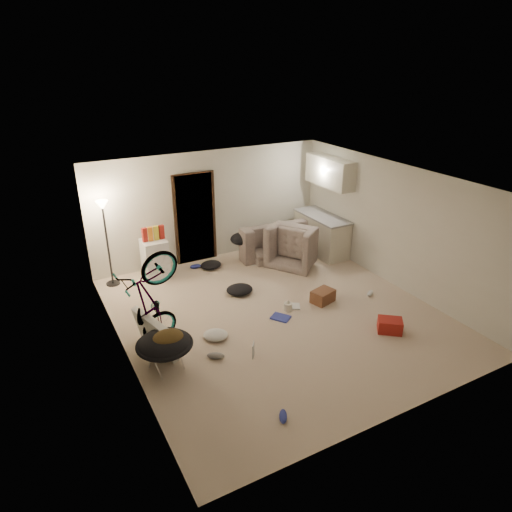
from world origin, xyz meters
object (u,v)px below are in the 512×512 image
armchair (297,247)px  drink_case_a (323,296)px  bicycle (152,323)px  mini_fridge (155,259)px  kitchen_counter (321,235)px  floor_lamp (105,225)px  drink_case_b (390,325)px  sofa (278,241)px  saucer_chair (165,349)px  tv_box (155,334)px  juicer (288,306)px

armchair → drink_case_a: size_ratio=2.47×
bicycle → mini_fridge: size_ratio=2.07×
kitchen_counter → armchair: (-0.81, -0.20, -0.09)m
kitchen_counter → floor_lamp: bearing=172.3°
kitchen_counter → drink_case_b: bearing=-106.3°
sofa → drink_case_b: (-0.06, -3.88, -0.18)m
sofa → mini_fridge: size_ratio=2.43×
bicycle → mini_fridge: bearing=-26.3°
mini_fridge → drink_case_a: 3.62m
saucer_chair → tv_box: tv_box is taller
drink_case_a → juicer: bearing=161.9°
kitchen_counter → bicycle: size_ratio=0.85×
sofa → juicer: size_ratio=8.97×
tv_box → armchair: bearing=10.8°
floor_lamp → drink_case_b: size_ratio=4.47×
sofa → mini_fridge: 2.98m
floor_lamp → saucer_chair: bearing=-88.2°
tv_box → drink_case_a: (3.31, 0.02, -0.20)m
bicycle → mini_fridge: 2.63m
bicycle → juicer: (2.54, -0.05, -0.37)m
floor_lamp → bicycle: floor_lamp is taller
drink_case_a → saucer_chair: bearing=173.7°
tv_box → saucer_chair: bearing=-104.6°
mini_fridge → drink_case_a: (2.51, -2.59, -0.30)m
floor_lamp → saucer_chair: (0.10, -3.23, -0.95)m
drink_case_a → mini_fridge: bearing=118.4°
saucer_chair → drink_case_a: (3.31, 0.54, -0.24)m
armchair → tv_box: (-3.92, -1.86, -0.03)m
floor_lamp → mini_fridge: 1.27m
armchair → mini_fridge: mini_fridge is taller
saucer_chair → drink_case_b: 3.83m
mini_fridge → drink_case_b: mini_fridge is taller
sofa → armchair: bearing=105.5°
armchair → bicycle: 4.30m
bicycle → mini_fridge: (0.81, 2.51, -0.04)m
tv_box → juicer: bearing=-13.3°
kitchen_counter → bicycle: 5.12m
kitchen_counter → drink_case_a: (-1.42, -2.04, -0.32)m
sofa → mini_fridge: (-2.97, 0.10, 0.12)m
drink_case_a → juicer: 0.77m
armchair → mini_fridge: 3.20m
mini_fridge → drink_case_b: (2.92, -3.98, -0.31)m
kitchen_counter → drink_case_a: kitchen_counter is taller
juicer → tv_box: bearing=-178.7°
sofa → saucer_chair: size_ratio=2.40×
kitchen_counter → mini_fridge: (-3.92, 0.55, -0.02)m
drink_case_b → juicer: (-1.18, 1.42, -0.02)m
bicycle → drink_case_b: bicycle is taller
armchair → drink_case_a: bearing=128.4°
sofa → drink_case_b: 3.88m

